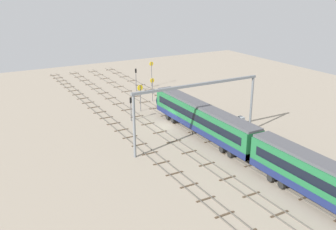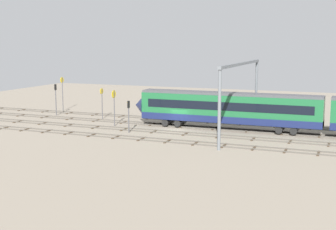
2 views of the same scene
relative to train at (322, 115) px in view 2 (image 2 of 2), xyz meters
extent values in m
plane|color=gray|center=(18.25, 2.48, -2.66)|extent=(110.94, 110.94, 0.00)
cube|color=#59544C|center=(18.25, -5.68, -2.58)|extent=(94.94, 0.07, 0.16)
cube|color=#59544C|center=(18.25, -4.25, -2.58)|extent=(94.94, 0.07, 0.16)
cube|color=#473828|center=(1.64, -4.96, -2.62)|extent=(0.24, 2.40, 0.08)
cube|color=#473828|center=(6.39, -4.96, -2.62)|extent=(0.24, 2.40, 0.08)
cube|color=#473828|center=(11.13, -4.96, -2.62)|extent=(0.24, 2.40, 0.08)
cube|color=#473828|center=(15.88, -4.96, -2.62)|extent=(0.24, 2.40, 0.08)
cube|color=#473828|center=(20.63, -4.96, -2.62)|extent=(0.24, 2.40, 0.08)
cube|color=#473828|center=(25.37, -4.96, -2.62)|extent=(0.24, 2.40, 0.08)
cube|color=#473828|center=(30.12, -4.96, -2.62)|extent=(0.24, 2.40, 0.08)
cube|color=#473828|center=(34.87, -4.96, -2.62)|extent=(0.24, 2.40, 0.08)
cube|color=#473828|center=(39.61, -4.96, -2.62)|extent=(0.24, 2.40, 0.08)
cube|color=#473828|center=(44.36, -4.96, -2.62)|extent=(0.24, 2.40, 0.08)
cube|color=#473828|center=(49.11, -4.96, -2.62)|extent=(0.24, 2.40, 0.08)
cube|color=#473828|center=(53.86, -4.96, -2.62)|extent=(0.24, 2.40, 0.08)
cube|color=#59544C|center=(18.25, -0.72, -2.58)|extent=(94.94, 0.07, 0.16)
cube|color=#59544C|center=(18.25, 0.72, -2.58)|extent=(94.94, 0.07, 0.16)
cube|color=#473828|center=(0.17, 0.00, -2.62)|extent=(0.24, 2.40, 0.08)
cube|color=#473828|center=(4.69, 0.00, -2.62)|extent=(0.24, 2.40, 0.08)
cube|color=#473828|center=(9.21, 0.00, -2.62)|extent=(0.24, 2.40, 0.08)
cube|color=#473828|center=(13.73, 0.00, -2.62)|extent=(0.24, 2.40, 0.08)
cube|color=#473828|center=(18.25, 0.00, -2.62)|extent=(0.24, 2.40, 0.08)
cube|color=#473828|center=(22.77, 0.00, -2.62)|extent=(0.24, 2.40, 0.08)
cube|color=#473828|center=(27.29, 0.00, -2.62)|extent=(0.24, 2.40, 0.08)
cube|color=#473828|center=(31.82, 0.00, -2.62)|extent=(0.24, 2.40, 0.08)
cube|color=#473828|center=(36.34, 0.00, -2.62)|extent=(0.24, 2.40, 0.08)
cube|color=#473828|center=(40.86, 0.00, -2.62)|extent=(0.24, 2.40, 0.08)
cube|color=#473828|center=(45.38, 0.00, -2.62)|extent=(0.24, 2.40, 0.08)
cube|color=#59544C|center=(18.25, 4.25, -2.58)|extent=(94.94, 0.07, 0.16)
cube|color=#59544C|center=(18.25, 5.68, -2.58)|extent=(94.94, 0.07, 0.16)
cube|color=#473828|center=(-1.17, 4.96, -2.62)|extent=(0.24, 2.40, 0.08)
cube|color=#473828|center=(3.15, 4.96, -2.62)|extent=(0.24, 2.40, 0.08)
cube|color=#473828|center=(7.46, 4.96, -2.62)|extent=(0.24, 2.40, 0.08)
cube|color=#473828|center=(11.78, 4.96, -2.62)|extent=(0.24, 2.40, 0.08)
cube|color=#473828|center=(16.10, 4.96, -2.62)|extent=(0.24, 2.40, 0.08)
cube|color=#473828|center=(20.41, 4.96, -2.62)|extent=(0.24, 2.40, 0.08)
cube|color=#473828|center=(24.73, 4.96, -2.62)|extent=(0.24, 2.40, 0.08)
cube|color=#473828|center=(29.04, 4.96, -2.62)|extent=(0.24, 2.40, 0.08)
cube|color=#473828|center=(33.36, 4.96, -2.62)|extent=(0.24, 2.40, 0.08)
cube|color=#473828|center=(37.67, 4.96, -2.62)|extent=(0.24, 2.40, 0.08)
cube|color=#473828|center=(41.99, 4.96, -2.62)|extent=(0.24, 2.40, 0.08)
cube|color=#59544C|center=(18.25, 9.21, -2.58)|extent=(94.94, 0.07, 0.16)
cube|color=#59544C|center=(18.25, 10.64, -2.58)|extent=(94.94, 0.07, 0.16)
cube|color=#473828|center=(-0.40, 9.93, -2.62)|extent=(0.24, 2.40, 0.08)
cube|color=#473828|center=(2.99, 9.93, -2.62)|extent=(0.24, 2.40, 0.08)
cube|color=#473828|center=(6.39, 9.93, -2.62)|extent=(0.24, 2.40, 0.08)
cube|color=#473828|center=(9.78, 9.93, -2.62)|extent=(0.24, 2.40, 0.08)
cube|color=#473828|center=(13.17, 9.93, -2.62)|extent=(0.24, 2.40, 0.08)
cube|color=#473828|center=(16.56, 9.93, -2.62)|extent=(0.24, 2.40, 0.08)
cube|color=#473828|center=(19.95, 9.93, -2.62)|extent=(0.24, 2.40, 0.08)
cube|color=#473828|center=(23.34, 9.93, -2.62)|extent=(0.24, 2.40, 0.08)
cube|color=#473828|center=(26.73, 9.93, -2.62)|extent=(0.24, 2.40, 0.08)
cube|color=#473828|center=(30.12, 9.93, -2.62)|extent=(0.24, 2.40, 0.08)
cube|color=#473828|center=(33.51, 9.93, -2.62)|extent=(0.24, 2.40, 0.08)
cube|color=#473828|center=(36.90, 9.93, -2.62)|extent=(0.24, 2.40, 0.08)
cube|color=#473828|center=(40.29, 9.93, -2.62)|extent=(0.24, 2.40, 0.08)
cube|color=#1E6638|center=(11.80, 0.00, 0.20)|extent=(24.00, 2.90, 3.60)
cube|color=navy|center=(11.80, 0.00, -1.15)|extent=(24.00, 2.94, 0.90)
cube|color=#4C4C51|center=(11.80, 0.00, 2.15)|extent=(24.00, 2.50, 0.30)
cube|color=black|center=(11.80, -1.46, 0.63)|extent=(22.00, 0.04, 1.10)
cube|color=black|center=(11.80, 1.46, 0.63)|extent=(22.00, 0.04, 1.10)
cylinder|color=black|center=(3.22, 0.00, -2.05)|extent=(0.90, 2.70, 0.90)
cylinder|color=black|center=(5.02, 0.00, -2.05)|extent=(0.90, 2.70, 0.90)
cylinder|color=black|center=(18.58, 0.00, -2.05)|extent=(0.90, 2.70, 0.90)
cylinder|color=black|center=(20.38, 0.00, -2.05)|extent=(0.90, 2.70, 0.90)
cone|color=navy|center=(24.60, 0.00, 0.02)|extent=(1.60, 3.24, 3.24)
cylinder|color=slate|center=(9.76, -7.84, 1.69)|extent=(0.36, 0.36, 8.69)
cylinder|color=slate|center=(9.76, 12.16, 1.69)|extent=(0.36, 0.36, 8.69)
cube|color=slate|center=(9.76, 2.16, 6.21)|extent=(0.40, 20.60, 0.35)
cylinder|color=#4C4C51|center=(31.78, -1.72, -0.34)|extent=(0.12, 0.12, 4.63)
cylinder|color=yellow|center=(31.82, -1.72, 1.56)|extent=(0.05, 0.91, 0.91)
cube|color=black|center=(31.85, -1.72, 1.56)|extent=(0.02, 0.41, 0.12)
cylinder|color=#4C4C51|center=(42.16, -6.81, 0.16)|extent=(0.12, 0.12, 5.64)
cylinder|color=yellow|center=(42.20, -6.81, 2.56)|extent=(0.05, 0.95, 0.95)
cube|color=black|center=(42.23, -6.81, 2.56)|extent=(0.02, 0.43, 0.12)
cylinder|color=#4C4C51|center=(27.20, 3.06, -0.19)|extent=(0.12, 0.12, 4.93)
cylinder|color=yellow|center=(27.24, 3.06, 1.78)|extent=(0.05, 1.09, 1.09)
cube|color=black|center=(27.27, 3.06, 1.78)|extent=(0.02, 0.49, 0.12)
cylinder|color=#4C4C51|center=(40.27, -2.07, -0.63)|extent=(0.14, 0.14, 4.06)
cube|color=black|center=(40.27, -2.07, 1.85)|extent=(0.20, 0.32, 0.90)
sphere|color=green|center=(40.38, -2.07, 2.05)|extent=(0.20, 0.20, 0.20)
sphere|color=#262626|center=(40.38, -2.07, 1.65)|extent=(0.20, 0.20, 0.20)
cylinder|color=#4C4C51|center=(23.20, 6.73, -1.05)|extent=(0.14, 0.14, 3.22)
cube|color=black|center=(23.20, 6.73, 1.02)|extent=(0.20, 0.32, 0.90)
sphere|color=yellow|center=(23.31, 6.73, 1.21)|extent=(0.20, 0.20, 0.20)
sphere|color=#262626|center=(23.31, 6.73, 0.82)|extent=(0.20, 0.20, 0.20)
cube|color=gray|center=(12.31, -8.19, -1.88)|extent=(1.15, 0.65, 1.55)
cube|color=#333333|center=(12.89, -8.19, -1.65)|extent=(0.02, 0.46, 0.24)
camera|label=1|loc=(-33.47, 31.22, 19.63)|focal=40.86mm
camera|label=2|loc=(-3.60, 61.13, 9.01)|focal=51.17mm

